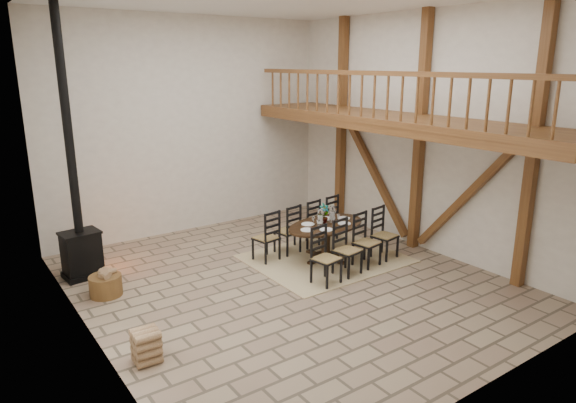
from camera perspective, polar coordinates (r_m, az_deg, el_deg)
ground at (r=9.64m, az=0.05°, el=-8.97°), size 8.00×8.00×0.00m
room_shell at (r=9.57m, az=5.96°, el=9.54°), size 7.02×8.02×5.01m
rug at (r=10.74m, az=4.18°, el=-6.34°), size 3.00×2.50×0.02m
dining_table at (r=10.61m, az=4.21°, el=-4.47°), size 2.59×2.41×1.19m
wood_stove at (r=10.26m, az=-22.29°, el=-1.97°), size 0.75×0.61×5.00m
log_basket at (r=9.61m, az=-19.61°, el=-8.69°), size 0.56×0.56×0.46m
log_stack at (r=7.46m, az=-15.47°, el=-15.22°), size 0.36×0.37×0.48m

